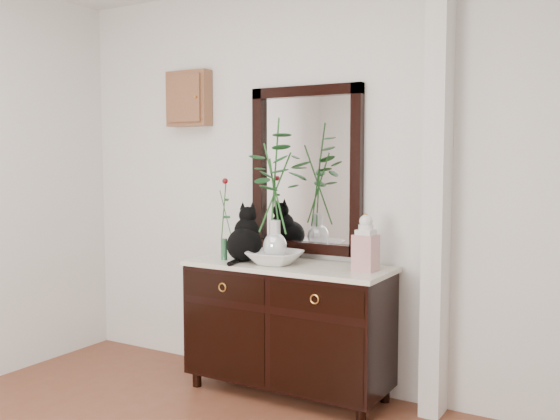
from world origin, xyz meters
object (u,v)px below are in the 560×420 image
Objects in this scene: cat at (244,233)px; ginger_jar at (366,242)px; lotus_bowl at (275,258)px; sideboard at (288,322)px.

cat is 0.83m from ginger_jar.
lotus_bowl is at bearing -18.13° from cat.
sideboard is 3.70× the size of cat.
ginger_jar reaches higher than lotus_bowl.
sideboard is 0.43m from lotus_bowl.
sideboard is 3.90× the size of lotus_bowl.
cat reaches higher than sideboard.
sideboard is 0.76m from ginger_jar.
ginger_jar is (0.52, 0.01, 0.55)m from sideboard.
sideboard is at bearing -6.98° from cat.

